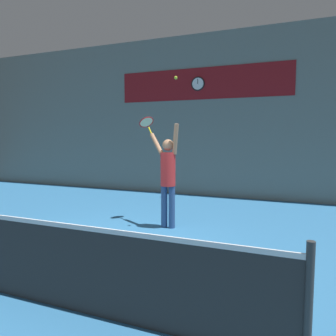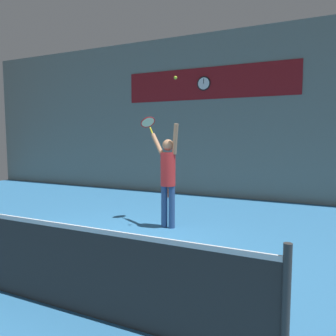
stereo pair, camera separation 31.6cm
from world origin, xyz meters
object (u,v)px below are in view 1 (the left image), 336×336
at_px(scoreboard_clock, 198,84).
at_px(tennis_racket, 147,123).
at_px(tennis_player, 168,174).
at_px(water_bottle, 164,193).
at_px(tennis_ball, 176,78).

distance_m(scoreboard_clock, tennis_racket, 3.59).
bearing_deg(tennis_player, scoreboard_clock, 98.38).
relative_size(tennis_player, water_bottle, 7.04).
distance_m(tennis_ball, water_bottle, 4.49).
bearing_deg(scoreboard_clock, tennis_ball, -78.99).
distance_m(tennis_racket, water_bottle, 3.38).
distance_m(tennis_player, water_bottle, 3.47).
xyz_separation_m(tennis_player, tennis_ball, (0.19, -0.05, 1.90)).
height_order(tennis_player, tennis_racket, tennis_racket).
bearing_deg(tennis_racket, tennis_ball, -28.47).
bearing_deg(tennis_racket, water_bottle, 105.37).
bearing_deg(water_bottle, scoreboard_clock, 40.92).
height_order(tennis_racket, water_bottle, tennis_racket).
bearing_deg(tennis_player, tennis_ball, -14.12).
xyz_separation_m(tennis_racket, tennis_ball, (0.87, -0.47, 0.84)).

